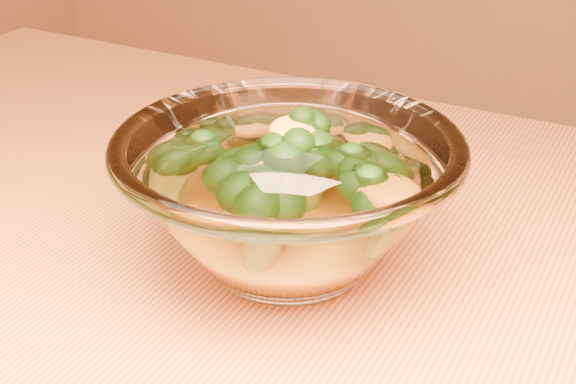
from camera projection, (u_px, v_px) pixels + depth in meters
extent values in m
cube|color=#C7803B|center=(236.00, 298.00, 0.60)|extent=(1.20, 0.80, 0.04)
cylinder|color=brown|center=(63.00, 288.00, 1.26)|extent=(0.06, 0.06, 0.71)
ellipsoid|color=white|center=(288.00, 256.00, 0.59)|extent=(0.11, 0.11, 0.02)
torus|color=white|center=(288.00, 145.00, 0.55)|extent=(0.25, 0.25, 0.01)
ellipsoid|color=orange|center=(288.00, 227.00, 0.58)|extent=(0.12, 0.12, 0.03)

